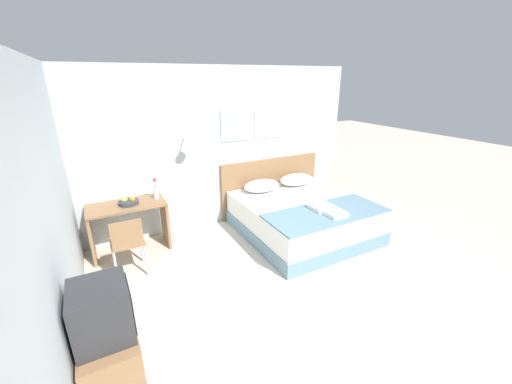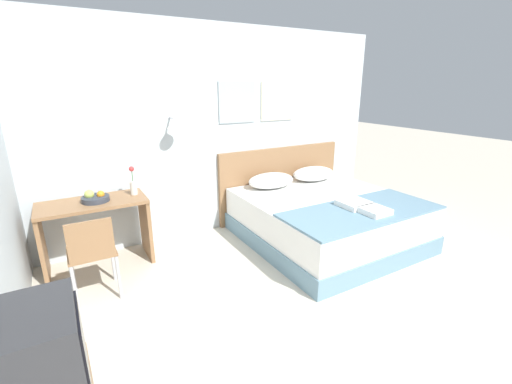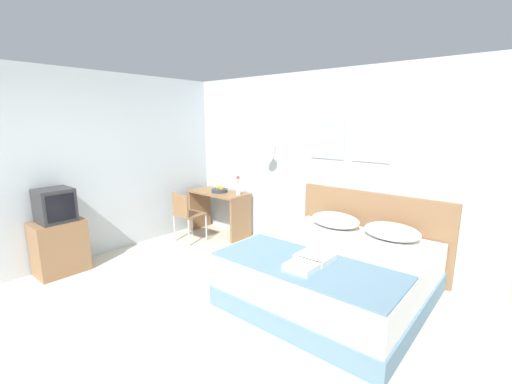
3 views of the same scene
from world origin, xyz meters
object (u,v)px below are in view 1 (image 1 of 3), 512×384
(desk, at_px, (128,219))
(television, at_px, (102,312))
(fruit_bowl, at_px, (128,202))
(throw_blanket, at_px, (327,213))
(pillow_right, at_px, (296,180))
(bed, at_px, (302,217))
(headboard, at_px, (271,185))
(desk_chair, at_px, (127,241))
(pillow_left, at_px, (262,186))
(folded_towel_near_foot, at_px, (322,207))
(tv_stand, at_px, (114,370))
(folded_towel_mid_bed, at_px, (335,213))
(flower_vase, at_px, (156,191))

(desk, height_order, television, television)
(fruit_bowl, bearing_deg, desk, 158.12)
(throw_blanket, bearing_deg, pillow_right, 74.25)
(bed, relative_size, throw_blanket, 1.09)
(desk, bearing_deg, fruit_bowl, -21.88)
(headboard, height_order, desk, headboard)
(bed, bearing_deg, desk_chair, 178.22)
(pillow_left, relative_size, television, 1.54)
(folded_towel_near_foot, xyz_separation_m, tv_stand, (-3.05, -1.27, -0.28))
(bed, height_order, headboard, headboard)
(fruit_bowl, bearing_deg, desk_chair, -101.55)
(fruit_bowl, bearing_deg, folded_towel_mid_bed, -29.09)
(flower_vase, height_order, television, television)
(folded_towel_mid_bed, height_order, television, television)
(bed, relative_size, fruit_bowl, 7.26)
(folded_towel_mid_bed, xyz_separation_m, desk, (-2.63, 1.46, -0.11))
(fruit_bowl, bearing_deg, television, -100.98)
(headboard, relative_size, pillow_right, 3.06)
(throw_blanket, distance_m, folded_towel_near_foot, 0.15)
(pillow_left, relative_size, throw_blanket, 0.36)
(pillow_left, xyz_separation_m, fruit_bowl, (-2.19, -0.00, 0.12))
(folded_towel_near_foot, bearing_deg, tv_stand, -157.46)
(fruit_bowl, height_order, television, television)
(pillow_right, bearing_deg, flower_vase, 179.21)
(pillow_left, bearing_deg, desk, 179.80)
(folded_towel_near_foot, distance_m, tv_stand, 3.32)
(television, bearing_deg, folded_towel_mid_bed, 17.81)
(fruit_bowl, height_order, tv_stand, fruit_bowl)
(folded_towel_mid_bed, height_order, fruit_bowl, fruit_bowl)
(throw_blanket, relative_size, television, 4.31)
(headboard, relative_size, fruit_bowl, 7.32)
(headboard, xyz_separation_m, folded_towel_near_foot, (0.01, -1.47, 0.11))
(bed, height_order, pillow_right, pillow_right)
(television, bearing_deg, desk, 79.80)
(headboard, xyz_separation_m, flower_vase, (-2.16, -0.27, 0.35))
(headboard, xyz_separation_m, throw_blanket, (0.00, -1.61, 0.06))
(pillow_left, relative_size, folded_towel_mid_bed, 2.41)
(pillow_left, bearing_deg, desk_chair, -164.49)
(folded_towel_near_foot, relative_size, desk, 0.30)
(throw_blanket, height_order, television, television)
(desk, xyz_separation_m, desk_chair, (-0.10, -0.65, -0.02))
(pillow_left, height_order, folded_towel_mid_bed, pillow_left)
(headboard, bearing_deg, television, -137.92)
(tv_stand, bearing_deg, desk, 79.73)
(desk, bearing_deg, folded_towel_near_foot, -24.29)
(headboard, distance_m, tv_stand, 4.09)
(folded_towel_mid_bed, relative_size, desk_chair, 0.33)
(headboard, height_order, fruit_bowl, headboard)
(pillow_right, distance_m, folded_towel_mid_bed, 1.49)
(flower_vase, distance_m, tv_stand, 2.67)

